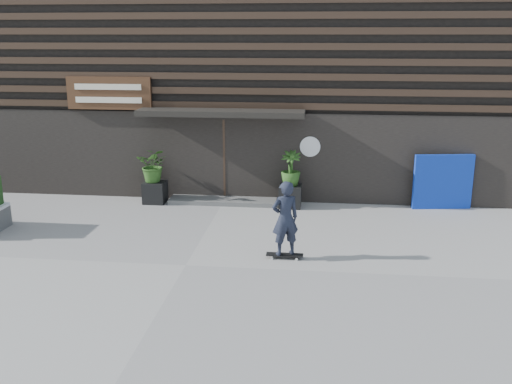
# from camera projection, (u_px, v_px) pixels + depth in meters

# --- Properties ---
(ground) EXTENTS (80.00, 80.00, 0.00)m
(ground) POSITION_uv_depth(u_px,v_px,m) (186.00, 265.00, 11.77)
(ground) COLOR #9E9B96
(ground) RESTS_ON ground
(entrance_step) EXTENTS (3.00, 0.80, 0.12)m
(entrance_step) POSITION_uv_depth(u_px,v_px,m) (223.00, 200.00, 16.16)
(entrance_step) COLOR #535350
(entrance_step) RESTS_ON ground
(planter_pot_left) EXTENTS (0.60, 0.60, 0.60)m
(planter_pot_left) POSITION_uv_depth(u_px,v_px,m) (155.00, 192.00, 16.11)
(planter_pot_left) COLOR black
(planter_pot_left) RESTS_ON ground
(bamboo_left) EXTENTS (0.86, 0.75, 0.96)m
(bamboo_left) POSITION_uv_depth(u_px,v_px,m) (154.00, 165.00, 15.90)
(bamboo_left) COLOR #2D591E
(bamboo_left) RESTS_ON planter_pot_left
(planter_pot_right) EXTENTS (0.60, 0.60, 0.60)m
(planter_pot_right) POSITION_uv_depth(u_px,v_px,m) (290.00, 196.00, 15.70)
(planter_pot_right) COLOR black
(planter_pot_right) RESTS_ON ground
(bamboo_right) EXTENTS (0.54, 0.54, 0.96)m
(bamboo_right) POSITION_uv_depth(u_px,v_px,m) (291.00, 168.00, 15.49)
(bamboo_right) COLOR #2D591E
(bamboo_right) RESTS_ON planter_pot_right
(blue_tarp) EXTENTS (1.59, 0.36, 1.49)m
(blue_tarp) POSITION_uv_depth(u_px,v_px,m) (443.00, 182.00, 15.42)
(blue_tarp) COLOR #0D2DB1
(blue_tarp) RESTS_ON ground
(building) EXTENTS (18.00, 11.00, 8.00)m
(building) POSITION_uv_depth(u_px,v_px,m) (247.00, 52.00, 20.25)
(building) COLOR black
(building) RESTS_ON ground
(skateboarder) EXTENTS (0.78, 0.58, 1.69)m
(skateboarder) POSITION_uv_depth(u_px,v_px,m) (285.00, 219.00, 11.90)
(skateboarder) COLOR black
(skateboarder) RESTS_ON ground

